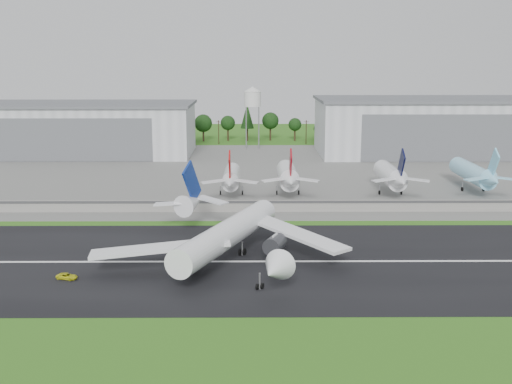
{
  "coord_description": "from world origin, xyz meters",
  "views": [
    {
      "loc": [
        -5.39,
        -121.25,
        43.0
      ],
      "look_at": [
        -4.31,
        40.0,
        9.0
      ],
      "focal_mm": 45.0,
      "sensor_mm": 36.0,
      "label": 1
    }
  ],
  "objects_px": {
    "parked_jet_red_a": "(231,178)",
    "parked_jet_skyblue": "(476,174)",
    "parked_jet_navy": "(392,176)",
    "parked_jet_red_b": "(288,176)",
    "main_airliner": "(228,241)",
    "ground_vehicle": "(67,276)"
  },
  "relations": [
    {
      "from": "parked_jet_red_a",
      "to": "parked_jet_red_b",
      "type": "relative_size",
      "value": 1.0
    },
    {
      "from": "main_airliner",
      "to": "parked_jet_skyblue",
      "type": "height_order",
      "value": "main_airliner"
    },
    {
      "from": "parked_jet_red_b",
      "to": "main_airliner",
      "type": "bearing_deg",
      "value": -103.82
    },
    {
      "from": "main_airliner",
      "to": "parked_jet_red_a",
      "type": "xyz_separation_m",
      "value": [
        -1.45,
        66.92,
        1.03
      ]
    },
    {
      "from": "main_airliner",
      "to": "parked_jet_skyblue",
      "type": "bearing_deg",
      "value": -115.3
    },
    {
      "from": "parked_jet_red_b",
      "to": "parked_jet_navy",
      "type": "bearing_deg",
      "value": -0.01
    },
    {
      "from": "parked_jet_red_a",
      "to": "parked_jet_skyblue",
      "type": "relative_size",
      "value": 0.84
    },
    {
      "from": "main_airliner",
      "to": "parked_jet_red_a",
      "type": "height_order",
      "value": "main_airliner"
    },
    {
      "from": "main_airliner",
      "to": "parked_jet_navy",
      "type": "relative_size",
      "value": 1.83
    },
    {
      "from": "parked_jet_red_a",
      "to": "parked_jet_skyblue",
      "type": "bearing_deg",
      "value": 3.67
    },
    {
      "from": "parked_jet_red_a",
      "to": "parked_jet_navy",
      "type": "height_order",
      "value": "parked_jet_navy"
    },
    {
      "from": "parked_jet_skyblue",
      "to": "parked_jet_red_b",
      "type": "bearing_deg",
      "value": -175.31
    },
    {
      "from": "ground_vehicle",
      "to": "parked_jet_navy",
      "type": "xyz_separation_m",
      "value": [
        80.62,
        77.48,
        5.65
      ]
    },
    {
      "from": "parked_jet_red_a",
      "to": "parked_jet_skyblue",
      "type": "height_order",
      "value": "parked_jet_skyblue"
    },
    {
      "from": "parked_jet_red_b",
      "to": "parked_jet_skyblue",
      "type": "bearing_deg",
      "value": 4.69
    },
    {
      "from": "parked_jet_red_a",
      "to": "main_airliner",
      "type": "bearing_deg",
      "value": -88.76
    },
    {
      "from": "ground_vehicle",
      "to": "parked_jet_skyblue",
      "type": "relative_size",
      "value": 0.11
    },
    {
      "from": "parked_jet_skyblue",
      "to": "main_airliner",
      "type": "bearing_deg",
      "value": -137.02
    },
    {
      "from": "ground_vehicle",
      "to": "parked_jet_red_b",
      "type": "distance_m",
      "value": 91.29
    },
    {
      "from": "parked_jet_navy",
      "to": "parked_jet_skyblue",
      "type": "distance_m",
      "value": 28.49
    },
    {
      "from": "parked_jet_red_a",
      "to": "parked_jet_red_b",
      "type": "distance_m",
      "value": 17.94
    },
    {
      "from": "main_airliner",
      "to": "parked_jet_skyblue",
      "type": "xyz_separation_m",
      "value": [
        77.23,
        71.97,
        1.27
      ]
    }
  ]
}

